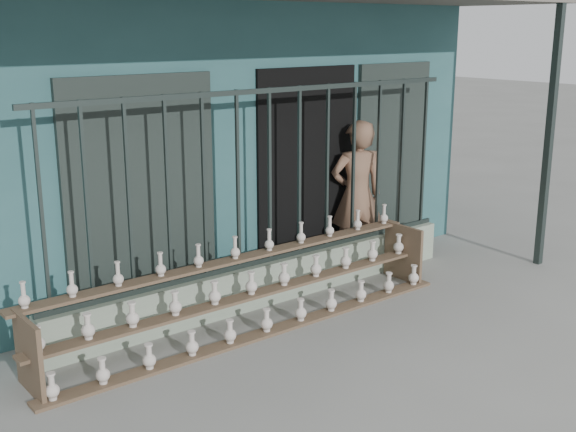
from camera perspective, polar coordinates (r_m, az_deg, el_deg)
ground at (r=6.82m, az=5.33°, el=-9.84°), size 60.00×60.00×0.00m
workshop_building at (r=9.77m, az=-12.00°, el=7.32°), size 7.40×6.60×3.21m
parapet_wall at (r=7.65m, az=-1.41°, el=-5.17°), size 5.00×0.20×0.45m
security_fence at (r=7.34m, az=-1.46°, el=3.10°), size 5.00×0.04×1.80m
shelf_rack at (r=6.99m, az=-2.89°, el=-5.99°), size 4.50×0.68×0.85m
elderly_woman at (r=8.58m, az=5.46°, el=1.64°), size 0.77×0.64×1.79m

